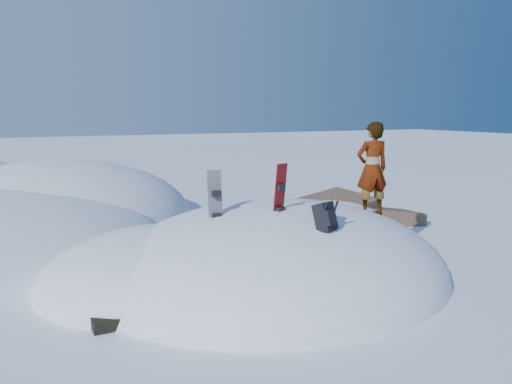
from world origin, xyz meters
name	(u,v)px	position (x,y,z in m)	size (l,w,h in m)	color
ground	(276,278)	(0.00, 0.00, 0.00)	(120.00, 120.00, 0.00)	white
snow_mound	(263,276)	(-0.17, 0.24, 0.00)	(8.00, 6.00, 3.00)	white
rock_outcrop	(343,227)	(3.72, 3.01, 0.01)	(4.68, 4.41, 1.68)	brown
snowboard_red	(279,201)	(-0.21, -0.51, 1.64)	(0.31, 0.26, 1.40)	red
snowboard_dark	(216,207)	(-1.30, -0.12, 1.55)	(0.28, 0.27, 1.35)	black
backpack	(326,217)	(0.14, -1.48, 1.50)	(0.45, 0.50, 0.56)	black
gear_pile	(116,318)	(-3.23, -0.88, 0.11)	(0.85, 0.64, 0.23)	black
person	(372,169)	(2.16, -0.12, 2.06)	(0.70, 0.46, 1.93)	slate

